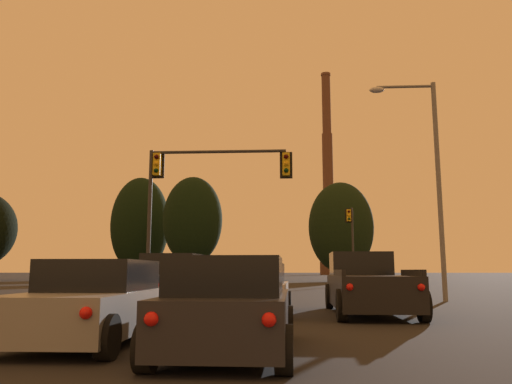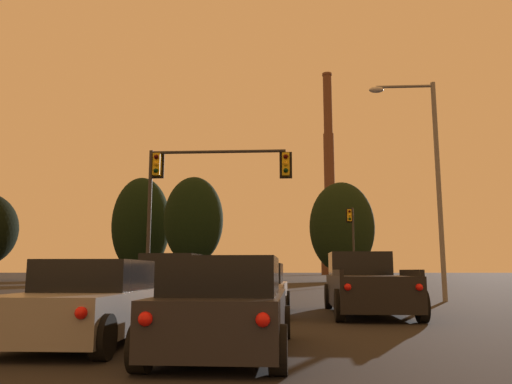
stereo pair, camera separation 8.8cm
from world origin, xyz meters
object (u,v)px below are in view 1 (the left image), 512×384
object	(u,v)px
pickup_truck_right_lane_front	(367,286)
hatchback_center_lane_front	(257,291)
smokestack	(328,193)
hatchback_center_lane_second	(230,309)
traffic_light_far_right	(351,234)
sedan_left_lane_second	(97,303)
street_lamp	(428,166)
traffic_light_overhead_left	(196,183)
pickup_truck_left_lane_front	(160,284)

from	to	relation	value
pickup_truck_right_lane_front	hatchback_center_lane_front	distance (m)	3.24
pickup_truck_right_lane_front	hatchback_center_lane_front	world-z (taller)	pickup_truck_right_lane_front
smokestack	hatchback_center_lane_front	bearing A→B (deg)	-95.92
hatchback_center_lane_second	traffic_light_far_right	distance (m)	36.68
hatchback_center_lane_second	smokestack	size ratio (longest dim) A/B	0.06
pickup_truck_right_lane_front	smokestack	distance (m)	140.40
traffic_light_far_right	hatchback_center_lane_front	bearing A→B (deg)	-102.74
smokestack	sedan_left_lane_second	bearing A→B (deg)	-96.70
street_lamp	smokestack	bearing A→B (deg)	86.77
hatchback_center_lane_second	street_lamp	bearing A→B (deg)	63.38
sedan_left_lane_second	traffic_light_overhead_left	bearing A→B (deg)	92.04
hatchback_center_lane_second	smokestack	world-z (taller)	smokestack
hatchback_center_lane_front	sedan_left_lane_second	xyz separation A→B (m)	(-2.57, -5.61, 0.00)
traffic_light_overhead_left	smokestack	world-z (taller)	smokestack
hatchback_center_lane_front	traffic_light_overhead_left	xyz separation A→B (m)	(-3.23, 7.82, 4.57)
sedan_left_lane_second	street_lamp	distance (m)	16.07
sedan_left_lane_second	smokestack	world-z (taller)	smokestack
sedan_left_lane_second	traffic_light_far_right	size ratio (longest dim) A/B	0.71
pickup_truck_right_lane_front	pickup_truck_left_lane_front	distance (m)	6.53
hatchback_center_lane_second	street_lamp	distance (m)	15.75
street_lamp	smokestack	distance (m)	133.50
street_lamp	traffic_light_far_right	bearing A→B (deg)	90.85
hatchback_center_lane_front	traffic_light_far_right	bearing A→B (deg)	78.95
hatchback_center_lane_front	sedan_left_lane_second	bearing A→B (deg)	-112.89
hatchback_center_lane_front	street_lamp	size ratio (longest dim) A/B	0.45
hatchback_center_lane_front	smokestack	size ratio (longest dim) A/B	0.07
hatchback_center_lane_front	street_lamp	xyz separation A→B (m)	(6.90, 6.40, 4.93)
street_lamp	hatchback_center_lane_front	bearing A→B (deg)	-137.15
traffic_light_overhead_left	smokestack	distance (m)	133.11
pickup_truck_left_lane_front	hatchback_center_lane_second	world-z (taller)	pickup_truck_left_lane_front
hatchback_center_lane_front	traffic_light_overhead_left	bearing A→B (deg)	114.13
pickup_truck_left_lane_front	hatchback_center_lane_front	world-z (taller)	pickup_truck_left_lane_front
hatchback_center_lane_front	traffic_light_overhead_left	distance (m)	9.61
traffic_light_overhead_left	street_lamp	distance (m)	10.23
pickup_truck_left_lane_front	hatchback_center_lane_front	xyz separation A→B (m)	(3.22, -1.56, -0.14)
hatchback_center_lane_second	traffic_light_overhead_left	bearing A→B (deg)	103.27
sedan_left_lane_second	traffic_light_far_right	bearing A→B (deg)	74.46
traffic_light_far_right	smokestack	bearing A→B (deg)	85.93
traffic_light_overhead_left	smokestack	xyz separation A→B (m)	(17.57, 130.47, 19.66)
pickup_truck_left_lane_front	traffic_light_far_right	xyz separation A→B (m)	(9.78, 27.48, 3.55)
pickup_truck_left_lane_front	sedan_left_lane_second	distance (m)	7.20
pickup_truck_right_lane_front	sedan_left_lane_second	bearing A→B (deg)	-132.66
hatchback_center_lane_second	street_lamp	size ratio (longest dim) A/B	0.44
traffic_light_far_right	smokestack	distance (m)	111.44
pickup_truck_right_lane_front	street_lamp	bearing A→B (deg)	59.47
hatchback_center_lane_front	traffic_light_far_right	distance (m)	30.00
pickup_truck_right_lane_front	smokestack	world-z (taller)	smokestack
traffic_light_overhead_left	street_lamp	bearing A→B (deg)	-7.97
pickup_truck_left_lane_front	sedan_left_lane_second	bearing A→B (deg)	-82.16
traffic_light_overhead_left	hatchback_center_lane_front	bearing A→B (deg)	-67.56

